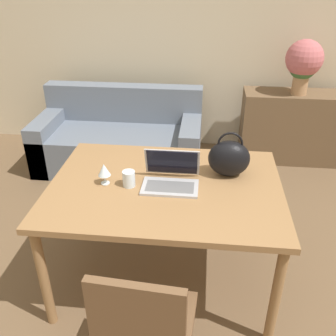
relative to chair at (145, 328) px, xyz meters
The scene contains 10 objects.
wall_back 3.30m from the chair, 88.71° to the left, with size 10.00×0.06×2.70m.
dining_table 0.88m from the chair, 89.94° to the left, with size 1.47×1.07×0.78m.
chair is the anchor object (origin of this frame).
couch 2.64m from the chair, 105.22° to the left, with size 1.75×0.86×0.82m.
sideboard 3.08m from the chair, 67.60° to the left, with size 1.07×0.40×0.79m.
laptop 0.94m from the chair, 87.74° to the left, with size 0.35×0.28×0.21m.
drinking_glass 0.91m from the chair, 105.20° to the left, with size 0.08×0.08×0.10m.
wine_glass 0.98m from the chair, 114.55° to the left, with size 0.08×0.08×0.14m.
handbag 1.17m from the chair, 68.87° to the left, with size 0.27×0.18×0.31m.
flower_vase 3.10m from the chair, 66.93° to the left, with size 0.37×0.37×0.56m.
Camera 1 is at (0.16, -1.44, 2.03)m, focal length 40.00 mm.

